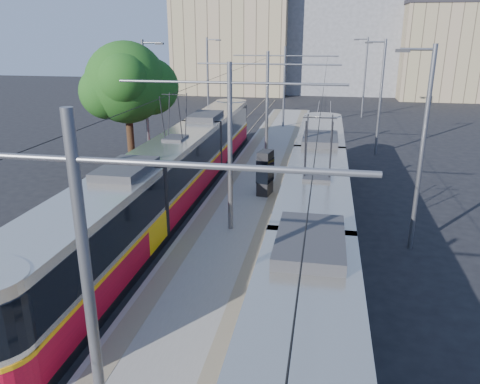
# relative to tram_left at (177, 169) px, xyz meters

# --- Properties ---
(ground) EXTENTS (160.00, 160.00, 0.00)m
(ground) POSITION_rel_tram_left_xyz_m (3.60, -11.81, -1.71)
(ground) COLOR black
(ground) RESTS_ON ground
(platform) EXTENTS (4.00, 50.00, 0.30)m
(platform) POSITION_rel_tram_left_xyz_m (3.60, 5.19, -1.56)
(platform) COLOR gray
(platform) RESTS_ON ground
(tactile_strip_left) EXTENTS (0.70, 50.00, 0.01)m
(tactile_strip_left) POSITION_rel_tram_left_xyz_m (2.15, 5.19, -1.40)
(tactile_strip_left) COLOR gray
(tactile_strip_left) RESTS_ON platform
(tactile_strip_right) EXTENTS (0.70, 50.00, 0.01)m
(tactile_strip_right) POSITION_rel_tram_left_xyz_m (5.05, 5.19, -1.40)
(tactile_strip_right) COLOR gray
(tactile_strip_right) RESTS_ON platform
(rails) EXTENTS (8.71, 70.00, 0.03)m
(rails) POSITION_rel_tram_left_xyz_m (3.60, 5.19, -1.69)
(rails) COLOR gray
(rails) RESTS_ON ground
(tram_left) EXTENTS (2.43, 30.57, 5.50)m
(tram_left) POSITION_rel_tram_left_xyz_m (0.00, 0.00, 0.00)
(tram_left) COLOR black
(tram_left) RESTS_ON ground
(tram_right) EXTENTS (2.43, 30.14, 5.50)m
(tram_right) POSITION_rel_tram_left_xyz_m (7.20, -5.41, 0.15)
(tram_right) COLOR black
(tram_right) RESTS_ON ground
(catenary) EXTENTS (9.20, 70.00, 7.00)m
(catenary) POSITION_rel_tram_left_xyz_m (3.60, 2.34, 2.82)
(catenary) COLOR slate
(catenary) RESTS_ON platform
(street_lamps) EXTENTS (15.18, 38.22, 8.00)m
(street_lamps) POSITION_rel_tram_left_xyz_m (3.60, 9.19, 2.48)
(street_lamps) COLOR slate
(street_lamps) RESTS_ON ground
(shelter) EXTENTS (0.84, 1.16, 2.33)m
(shelter) POSITION_rel_tram_left_xyz_m (4.47, 0.98, -0.19)
(shelter) COLOR black
(shelter) RESTS_ON platform
(tree) EXTENTS (5.48, 5.07, 7.97)m
(tree) POSITION_rel_tram_left_xyz_m (-4.44, 5.56, 3.68)
(tree) COLOR #382314
(tree) RESTS_ON ground
(building_left) EXTENTS (16.32, 12.24, 15.35)m
(building_left) POSITION_rel_tram_left_xyz_m (-6.40, 48.19, 5.98)
(building_left) COLOR #9B8569
(building_left) RESTS_ON ground
(building_centre) EXTENTS (18.36, 14.28, 15.94)m
(building_centre) POSITION_rel_tram_left_xyz_m (9.60, 52.19, 6.28)
(building_centre) COLOR gray
(building_centre) RESTS_ON ground
(building_right) EXTENTS (14.28, 10.20, 12.37)m
(building_right) POSITION_rel_tram_left_xyz_m (23.60, 46.19, 4.49)
(building_right) COLOR #9B8569
(building_right) RESTS_ON ground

